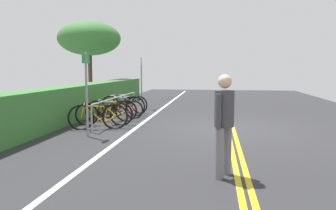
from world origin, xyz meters
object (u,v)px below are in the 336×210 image
(bicycle_1, at_px, (104,114))
(bicycle_5, at_px, (130,104))
(bicycle_2, at_px, (111,111))
(pedestrian, at_px, (224,118))
(bicycle_3, at_px, (120,109))
(sign_post_near, at_px, (86,86))
(tree_mid, at_px, (89,39))
(bicycle_4, at_px, (123,105))
(bicycle_0, at_px, (98,117))
(sign_post_far, at_px, (141,78))
(bike_rack, at_px, (117,102))

(bicycle_1, relative_size, bicycle_5, 1.13)
(bicycle_2, bearing_deg, pedestrian, -145.90)
(bicycle_1, distance_m, bicycle_3, 1.60)
(sign_post_near, bearing_deg, bicycle_5, 1.54)
(sign_post_near, height_order, tree_mid, tree_mid)
(bicycle_4, relative_size, bicycle_5, 1.12)
(bicycle_5, bearing_deg, bicycle_1, 179.72)
(bicycle_3, xyz_separation_m, sign_post_near, (-3.35, -0.09, 1.01))
(bicycle_0, height_order, bicycle_2, bicycle_0)
(bicycle_3, distance_m, tree_mid, 8.30)
(bicycle_1, distance_m, sign_post_far, 4.57)
(bicycle_0, relative_size, pedestrian, 0.99)
(bicycle_4, relative_size, tree_mid, 0.41)
(bicycle_1, xyz_separation_m, bicycle_5, (3.07, -0.01, -0.01))
(bicycle_2, height_order, pedestrian, pedestrian)
(bicycle_2, xyz_separation_m, bicycle_5, (2.27, -0.04, -0.01))
(bicycle_0, distance_m, pedestrian, 5.27)
(bicycle_5, relative_size, tree_mid, 0.36)
(bike_rack, distance_m, sign_post_near, 3.02)
(bike_rack, xyz_separation_m, sign_post_far, (3.28, -0.14, 0.75))
(bicycle_3, bearing_deg, bicycle_4, 7.78)
(bike_rack, bearing_deg, bicycle_5, 1.67)
(bicycle_4, bearing_deg, tree_mid, 30.90)
(bicycle_5, height_order, sign_post_far, sign_post_far)
(bicycle_4, relative_size, sign_post_near, 0.81)
(bike_rack, height_order, bicycle_3, bike_rack)
(bicycle_3, distance_m, bicycle_4, 0.72)
(bicycle_3, height_order, bicycle_5, bicycle_5)
(pedestrian, height_order, sign_post_near, sign_post_near)
(bicycle_2, height_order, bicycle_3, bicycle_2)
(bicycle_3, height_order, bicycle_4, bicycle_4)
(bicycle_3, relative_size, pedestrian, 1.02)
(bicycle_4, height_order, tree_mid, tree_mid)
(bicycle_2, distance_m, sign_post_far, 3.79)
(sign_post_near, bearing_deg, sign_post_far, -0.56)
(bicycle_3, bearing_deg, tree_mid, 28.79)
(bike_rack, height_order, bicycle_1, bike_rack)
(bicycle_0, height_order, sign_post_near, sign_post_near)
(bike_rack, relative_size, tree_mid, 1.11)
(bicycle_4, xyz_separation_m, pedestrian, (-6.85, -3.65, 0.60))
(bike_rack, bearing_deg, pedestrian, -148.32)
(bike_rack, bearing_deg, tree_mid, 27.46)
(bicycle_5, xyz_separation_m, pedestrian, (-7.61, -3.58, 0.62))
(bicycle_3, distance_m, sign_post_near, 3.50)
(bike_rack, distance_m, bicycle_2, 0.45)
(pedestrian, xyz_separation_m, sign_post_near, (2.79, 3.45, 0.36))
(bicycle_5, relative_size, pedestrian, 0.95)
(bicycle_4, distance_m, sign_post_near, 4.18)
(sign_post_far, bearing_deg, bicycle_5, 172.12)
(pedestrian, distance_m, sign_post_far, 9.62)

